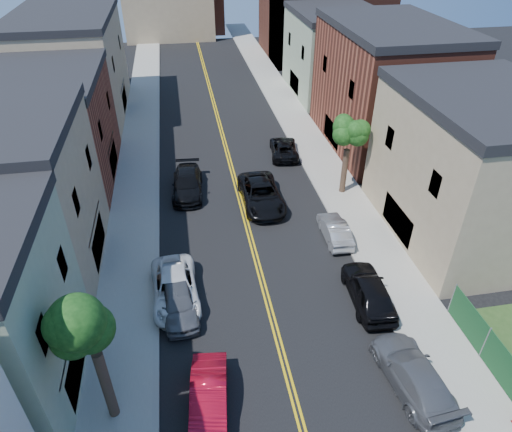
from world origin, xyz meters
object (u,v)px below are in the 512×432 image
grey_car_right (414,375)px  dark_car_right_far (284,148)px  black_car_right (369,290)px  black_suv_lane (261,194)px  red_sedan (209,399)px  white_pickup (175,289)px  grey_car_left (179,301)px  black_car_left (187,184)px  silver_car_right (335,230)px

grey_car_right → dark_car_right_far: grey_car_right is taller
black_car_right → black_suv_lane: black_car_right is taller
black_car_right → black_suv_lane: size_ratio=0.83×
red_sedan → white_pickup: (-1.26, 7.15, 0.01)m
red_sedan → black_car_right: 10.59m
black_suv_lane → red_sedan: bearing=-109.2°
grey_car_right → dark_car_right_far: bearing=-93.1°
black_car_right → red_sedan: bearing=32.0°
red_sedan → grey_car_right: grey_car_right is taller
grey_car_right → grey_car_left: bearing=-36.8°
black_car_left → dark_car_right_far: 10.01m
black_car_left → grey_car_right: black_car_left is taller
silver_car_right → red_sedan: bearing=51.0°
black_car_right → silver_car_right: bearing=-86.6°
silver_car_right → black_car_left: bearing=-37.7°
red_sedan → white_pickup: size_ratio=0.83×
black_car_right → silver_car_right: size_ratio=1.23×
red_sedan → black_car_right: black_car_right is taller
black_car_left → black_suv_lane: size_ratio=0.90×
red_sedan → black_suv_lane: bearing=78.1°
grey_car_right → dark_car_right_far: 23.89m
black_car_right → black_car_left: bearing=-52.0°
silver_car_right → dark_car_right_far: 12.50m
black_car_left → dark_car_right_far: black_car_left is taller
black_car_left → white_pickup: bearing=-92.4°
red_sedan → grey_car_left: size_ratio=0.99×
grey_car_left → black_car_right: size_ratio=0.91×
black_car_right → silver_car_right: (0.00, 5.92, -0.18)m
black_car_left → black_suv_lane: 5.86m
red_sedan → silver_car_right: red_sedan is taller
black_car_left → silver_car_right: (9.30, -7.53, -0.12)m
white_pickup → grey_car_right: bearing=-38.1°
white_pickup → black_car_left: (1.26, 11.37, 0.04)m
silver_car_right → dark_car_right_far: dark_car_right_far is taller
grey_car_left → red_sedan: bearing=-84.5°
black_car_left → black_car_right: 16.35m
dark_car_right_far → black_suv_lane: black_suv_lane is taller
black_car_right → silver_car_right: 5.92m
black_car_right → dark_car_right_far: bearing=-84.7°
black_car_left → grey_car_right: bearing=-59.9°
black_car_right → black_suv_lane: bearing=-66.3°
black_car_right → silver_car_right: black_car_right is taller
dark_car_right_far → black_suv_lane: size_ratio=0.80×
grey_car_right → dark_car_right_far: (-0.61, 23.88, -0.11)m
silver_car_right → black_suv_lane: black_suv_lane is taller
white_pickup → dark_car_right_far: 19.12m
grey_car_left → dark_car_right_far: size_ratio=0.93×
red_sedan → black_car_left: 18.52m
grey_car_right → black_car_right: black_car_right is taller
white_pickup → black_suv_lane: (6.53, 8.80, 0.09)m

